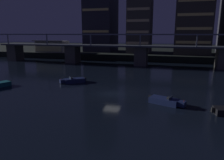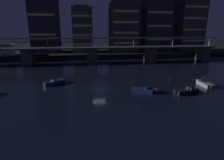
% 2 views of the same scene
% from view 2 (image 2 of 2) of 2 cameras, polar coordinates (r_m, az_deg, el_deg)
% --- Properties ---
extents(ground_plane, '(400.00, 400.00, 0.00)m').
position_cam_2_polar(ground_plane, '(36.18, -4.19, -3.25)').
color(ground_plane, black).
extents(far_riverbank, '(240.00, 80.00, 2.20)m').
position_cam_2_polar(far_riverbank, '(115.21, -7.33, 9.92)').
color(far_riverbank, black).
rests_on(far_riverbank, ground).
extents(river_bridge, '(96.43, 6.40, 9.38)m').
position_cam_2_polar(river_bridge, '(67.16, -6.42, 8.85)').
color(river_bridge, '#4C4944').
rests_on(river_bridge, ground).
extents(tower_west_low, '(11.42, 13.58, 41.02)m').
position_cam_2_polar(tower_west_low, '(91.14, -21.04, 21.26)').
color(tower_west_low, '#282833').
rests_on(tower_west_low, far_riverbank).
extents(tower_west_tall, '(8.62, 10.33, 20.24)m').
position_cam_2_polar(tower_west_tall, '(85.11, -9.41, 15.49)').
color(tower_west_tall, '#423D38').
rests_on(tower_west_tall, far_riverbank).
extents(tower_central, '(11.94, 13.31, 22.76)m').
position_cam_2_polar(tower_central, '(87.00, 3.51, 16.48)').
color(tower_central, '#38332D').
rests_on(tower_central, far_riverbank).
extents(tower_east_tall, '(12.96, 13.68, 30.06)m').
position_cam_2_polar(tower_east_tall, '(93.99, 13.54, 18.24)').
color(tower_east_tall, '#282833').
rests_on(tower_east_tall, far_riverbank).
extents(tower_east_low, '(12.22, 13.03, 26.26)m').
position_cam_2_polar(tower_east_low, '(101.84, 23.12, 16.14)').
color(tower_east_low, '#423D38').
rests_on(tower_east_low, far_riverbank).
extents(speedboat_near_left, '(4.57, 4.18, 1.16)m').
position_cam_2_polar(speedboat_near_left, '(42.12, -17.81, -0.70)').
color(speedboat_near_left, '#19234C').
rests_on(speedboat_near_left, ground).
extents(speedboat_near_right, '(5.10, 3.05, 1.16)m').
position_cam_2_polar(speedboat_near_right, '(35.15, 10.00, -3.29)').
color(speedboat_near_right, '#19234C').
rests_on(speedboat_near_right, ground).
extents(speedboat_mid_left, '(5.23, 2.42, 1.16)m').
position_cam_2_polar(speedboat_mid_left, '(36.85, 22.62, -3.39)').
color(speedboat_mid_left, black).
rests_on(speedboat_mid_left, ground).
extents(speedboat_mid_center, '(1.93, 5.21, 1.16)m').
position_cam_2_polar(speedboat_mid_center, '(43.65, 27.66, -1.19)').
color(speedboat_mid_center, gray).
rests_on(speedboat_mid_center, ground).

